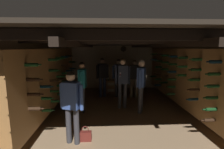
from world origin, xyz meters
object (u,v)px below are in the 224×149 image
Objects in this scene: person_host_center at (122,78)px; display_bottle at (108,77)px; person_guest_mid_right at (141,81)px; person_guest_far_left at (102,74)px; handbag at (85,136)px; person_guest_rear_center at (119,74)px; person_guest_near_left at (72,101)px; wine_crate_stack at (111,86)px; person_guest_far_right at (134,75)px; person_guest_mid_left at (82,82)px.

display_bottle is at bearing 102.76° from person_host_center.
person_host_center is 1.02× the size of person_guest_mid_right.
handbag is (-0.37, -3.35, -0.89)m from person_guest_far_left.
person_guest_far_left is at bearing 117.41° from person_host_center.
person_guest_rear_center reaches higher than person_guest_near_left.
wine_crate_stack is 0.38× the size of person_guest_far_right.
person_guest_mid_right is at bearing 44.86° from handbag.
person_host_center is at bearing -77.24° from display_bottle.
person_guest_mid_left is 4.71× the size of handbag.
person_host_center reaches higher than person_guest_near_left.
wine_crate_stack is 1.04m from person_guest_far_left.
display_bottle reaches higher than wine_crate_stack.
person_guest_far_right is 0.97× the size of person_guest_mid_left.
person_guest_mid_right is at bearing -70.21° from wine_crate_stack.
wine_crate_stack is 4.26m from person_guest_near_left.
display_bottle is 2.39m from person_guest_mid_left.
wine_crate_stack is 0.36× the size of person_guest_far_left.
display_bottle is 0.20× the size of person_host_center.
person_guest_mid_right is (0.87, -2.41, 0.74)m from wine_crate_stack.
wine_crate_stack is 1.71× the size of display_bottle.
handbag is at bearing -100.57° from wine_crate_stack.
person_guest_far_left is 1.32m from person_guest_far_right.
person_guest_far_left is 4.77× the size of handbag.
person_guest_far_left is 3.49m from handbag.
display_bottle is at bearing 77.55° from person_guest_near_left.
person_guest_far_right is at bearing -12.46° from person_guest_rear_center.
person_guest_rear_center is at bearing 107.60° from person_guest_mid_right.
person_guest_near_left is (0.00, -1.81, -0.03)m from person_guest_mid_left.
person_guest_near_left is at bearing -89.99° from person_guest_mid_left.
display_bottle is at bearing 80.98° from handbag.
person_host_center reaches higher than person_guest_far_right.
person_guest_mid_left reaches higher than person_guest_near_left.
person_guest_mid_right is 2.46m from handbag.
person_host_center reaches higher than person_guest_far_left.
handbag is at bearing -107.31° from person_guest_rear_center.
person_guest_rear_center is 3.69m from person_guest_near_left.
display_bottle is 2.56m from person_guest_mid_right.
person_guest_far_left is at bearing 175.02° from person_guest_far_right.
display_bottle is 1.01× the size of handbag.
wine_crate_stack is 0.37× the size of person_guest_rear_center.
person_guest_mid_right reaches higher than person_guest_rear_center.
person_host_center is 1.37m from person_guest_rear_center.
display_bottle is (-0.12, -0.07, 0.44)m from wine_crate_stack.
person_guest_far_left reaches higher than person_guest_far_right.
handbag is (0.26, 0.07, -0.85)m from person_guest_near_left.
person_guest_far_left is 1.03× the size of person_guest_rear_center.
wine_crate_stack is 0.97m from person_guest_rear_center.
person_guest_mid_right is at bearing -92.66° from person_guest_far_right.
wine_crate_stack is 1.38m from person_guest_far_right.
person_host_center is at bearing -81.03° from wine_crate_stack.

